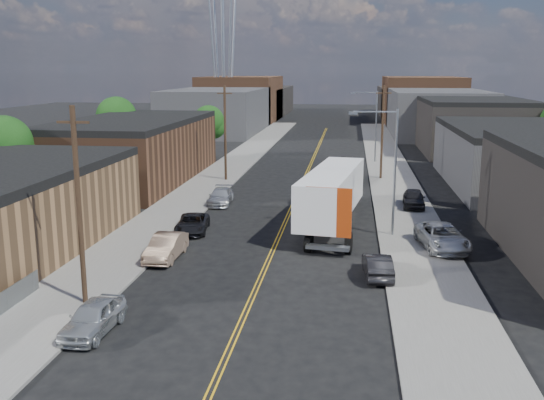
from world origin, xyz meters
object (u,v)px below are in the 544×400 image
(car_ahead_truck, at_px, (346,175))
(car_left_a, at_px, (93,317))
(car_right_lot_a, at_px, (442,237))
(car_right_lot_c, at_px, (414,198))
(car_left_c, at_px, (192,223))
(semi_truck, at_px, (333,191))
(car_left_d, at_px, (221,197))
(car_right_oncoming, at_px, (378,266))
(car_left_b, at_px, (166,247))

(car_ahead_truck, bearing_deg, car_left_a, -103.33)
(car_right_lot_a, height_order, car_right_lot_c, car_right_lot_a)
(car_left_a, xyz_separation_m, car_left_c, (-0.01, 17.40, -0.09))
(car_left_a, bearing_deg, car_right_lot_a, 43.52)
(semi_truck, bearing_deg, car_right_lot_c, 50.37)
(car_right_lot_a, distance_m, car_right_lot_c, 12.25)
(semi_truck, bearing_deg, car_left_d, 158.21)
(car_left_a, distance_m, car_right_oncoming, 15.92)
(semi_truck, distance_m, car_right_lot_c, 9.25)
(semi_truck, xyz_separation_m, car_left_b, (-10.03, -10.17, -1.78))
(semi_truck, bearing_deg, car_right_lot_a, -31.59)
(car_left_c, bearing_deg, car_right_lot_a, -14.90)
(semi_truck, height_order, car_left_b, semi_truck)
(car_left_a, distance_m, car_ahead_truck, 40.34)
(car_right_lot_a, bearing_deg, car_left_a, -147.14)
(car_left_a, height_order, car_right_oncoming, car_left_a)
(car_left_a, bearing_deg, car_left_d, 92.52)
(car_left_c, distance_m, car_right_lot_c, 19.45)
(semi_truck, relative_size, car_left_d, 3.67)
(car_left_c, xyz_separation_m, car_right_lot_a, (17.40, -2.34, 0.29))
(car_right_oncoming, xyz_separation_m, car_right_lot_c, (3.75, 18.09, 0.22))
(car_left_d, bearing_deg, car_left_b, -93.22)
(car_left_b, distance_m, car_right_oncoming, 13.12)
(semi_truck, height_order, car_right_lot_a, semi_truck)
(car_left_b, bearing_deg, car_left_d, 90.45)
(car_left_a, xyz_separation_m, car_right_lot_a, (17.39, 15.06, 0.20))
(semi_truck, relative_size, car_right_oncoming, 4.20)
(car_right_lot_a, height_order, car_ahead_truck, car_right_lot_a)
(car_ahead_truck, bearing_deg, car_left_c, -114.61)
(car_right_lot_c, relative_size, car_ahead_truck, 0.74)
(car_left_a, distance_m, car_left_c, 17.40)
(car_right_lot_a, xyz_separation_m, car_right_lot_c, (-0.65, 12.23, -0.04))
(car_left_d, xyz_separation_m, car_right_lot_a, (17.34, -11.80, 0.25))
(semi_truck, xyz_separation_m, car_right_lot_a, (7.37, -6.10, -1.61))
(car_left_d, xyz_separation_m, car_right_oncoming, (12.94, -17.66, -0.00))
(car_left_d, distance_m, car_right_lot_c, 16.69)
(car_left_c, bearing_deg, car_right_lot_c, 23.32)
(semi_truck, xyz_separation_m, car_left_c, (-10.03, -3.75, -1.90))
(car_left_b, distance_m, car_left_c, 6.42)
(car_left_a, xyz_separation_m, car_left_b, (-0.01, 10.99, 0.04))
(car_left_d, height_order, car_right_oncoming, car_left_d)
(car_left_c, height_order, car_right_lot_a, car_right_lot_a)
(car_left_c, relative_size, car_left_d, 0.99)
(semi_truck, height_order, car_left_d, semi_truck)
(car_ahead_truck, bearing_deg, semi_truck, -90.49)
(car_right_lot_c, bearing_deg, car_right_lot_a, -83.78)
(semi_truck, bearing_deg, car_ahead_truck, 95.17)
(semi_truck, distance_m, car_left_b, 14.39)
(semi_truck, bearing_deg, car_left_c, -151.48)
(car_left_c, bearing_deg, semi_truck, 13.29)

